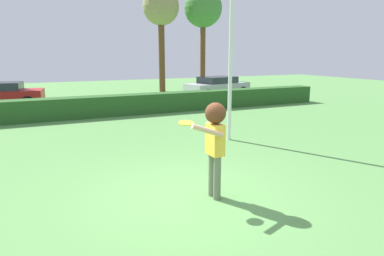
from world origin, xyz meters
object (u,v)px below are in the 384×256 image
lamppost (231,27)px  oak_tree (203,10)px  person (215,136)px  bare_elm_tree (161,9)px  parked_car_silver (217,85)px  frisbee (186,123)px

lamppost → oak_tree: bearing=66.3°
person → lamppost: 5.10m
lamppost → oak_tree: size_ratio=0.86×
bare_elm_tree → oak_tree: 3.25m
parked_car_silver → oak_tree: 6.66m
frisbee → parked_car_silver: bearing=58.8°
frisbee → bare_elm_tree: bearing=71.1°
lamppost → frisbee: bearing=-130.5°
lamppost → person: bearing=-124.5°
lamppost → parked_car_silver: lamppost is taller
person → frisbee: person is taller
person → bare_elm_tree: size_ratio=0.25×
person → oak_tree: oak_tree is taller
person → oak_tree: 20.66m
oak_tree → frisbee: bearing=-117.6°
parked_car_silver → bare_elm_tree: size_ratio=0.63×
parked_car_silver → bare_elm_tree: bare_elm_tree is taller
bare_elm_tree → oak_tree: (3.24, -0.02, 0.13)m
person → oak_tree: bearing=63.9°
lamppost → bare_elm_tree: bare_elm_tree is taller
frisbee → parked_car_silver: (8.35, 13.80, -0.77)m
frisbee → person: bearing=-14.5°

